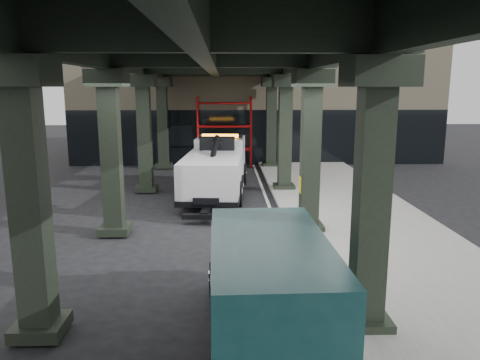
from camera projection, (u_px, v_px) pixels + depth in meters
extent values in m
plane|color=black|center=(225.00, 256.00, 12.64)|extent=(90.00, 90.00, 0.00)
cube|color=gray|center=(368.00, 230.00, 14.74)|extent=(5.00, 40.00, 0.15)
cube|color=silver|center=(279.00, 233.00, 14.66)|extent=(0.12, 38.00, 0.01)
cube|color=black|center=(371.00, 201.00, 8.32)|extent=(0.55, 0.55, 5.00)
cube|color=black|center=(379.00, 72.00, 7.88)|extent=(1.10, 1.10, 0.50)
cube|color=black|center=(365.00, 321.00, 8.77)|extent=(0.90, 0.90, 0.24)
cube|color=black|center=(310.00, 154.00, 14.20)|extent=(0.55, 0.55, 5.00)
cube|color=black|center=(312.00, 78.00, 13.76)|extent=(1.10, 1.10, 0.50)
cube|color=black|center=(308.00, 227.00, 14.65)|extent=(0.90, 0.90, 0.24)
cube|color=black|center=(285.00, 134.00, 20.08)|extent=(0.55, 0.55, 5.00)
cube|color=black|center=(286.00, 81.00, 19.64)|extent=(1.10, 1.10, 0.50)
cube|color=black|center=(284.00, 187.00, 20.53)|extent=(0.90, 0.90, 0.24)
cube|color=black|center=(271.00, 123.00, 25.96)|extent=(0.55, 0.55, 5.00)
cube|color=black|center=(272.00, 82.00, 25.52)|extent=(1.10, 1.10, 0.50)
cube|color=black|center=(271.00, 165.00, 26.41)|extent=(0.90, 0.90, 0.24)
cube|color=black|center=(30.00, 204.00, 8.12)|extent=(0.55, 0.55, 5.00)
cube|color=black|center=(18.00, 71.00, 7.68)|extent=(1.10, 1.10, 0.50)
cube|color=black|center=(41.00, 327.00, 8.57)|extent=(0.90, 0.90, 0.24)
cube|color=black|center=(111.00, 155.00, 14.00)|extent=(0.55, 0.55, 5.00)
cube|color=black|center=(107.00, 78.00, 13.56)|extent=(1.10, 1.10, 0.50)
cube|color=black|center=(115.00, 229.00, 14.45)|extent=(0.90, 0.90, 0.24)
cube|color=black|center=(145.00, 135.00, 19.88)|extent=(0.55, 0.55, 5.00)
cube|color=black|center=(142.00, 81.00, 19.44)|extent=(1.10, 1.10, 0.50)
cube|color=black|center=(147.00, 188.00, 20.33)|extent=(0.90, 0.90, 0.24)
cube|color=black|center=(163.00, 124.00, 25.76)|extent=(0.55, 0.55, 5.00)
cube|color=black|center=(161.00, 82.00, 25.32)|extent=(1.10, 1.10, 0.50)
cube|color=black|center=(164.00, 165.00, 26.21)|extent=(0.90, 0.90, 0.24)
cube|color=black|center=(313.00, 50.00, 13.60)|extent=(0.35, 32.00, 1.10)
cube|color=black|center=(106.00, 50.00, 13.40)|extent=(0.35, 32.00, 1.10)
cube|color=black|center=(210.00, 50.00, 13.50)|extent=(0.35, 32.00, 1.10)
cube|color=black|center=(210.00, 25.00, 13.36)|extent=(7.40, 32.00, 0.30)
cube|color=#C6B793|center=(254.00, 94.00, 31.53)|extent=(22.00, 10.00, 8.00)
cylinder|color=red|center=(198.00, 131.00, 26.80)|extent=(0.08, 0.08, 4.00)
cylinder|color=red|center=(197.00, 133.00, 26.02)|extent=(0.08, 0.08, 4.00)
cylinder|color=red|center=(250.00, 131.00, 26.90)|extent=(0.08, 0.08, 4.00)
cylinder|color=red|center=(251.00, 132.00, 26.12)|extent=(0.08, 0.08, 4.00)
cylinder|color=red|center=(224.00, 148.00, 27.05)|extent=(3.00, 0.08, 0.08)
cylinder|color=red|center=(224.00, 126.00, 26.79)|extent=(3.00, 0.08, 0.08)
cylinder|color=red|center=(224.00, 103.00, 26.54)|extent=(3.00, 0.08, 0.08)
cube|color=black|center=(216.00, 182.00, 19.36)|extent=(1.48, 6.89, 0.23)
cube|color=white|center=(221.00, 155.00, 21.49)|extent=(2.32, 2.36, 1.64)
cube|color=white|center=(223.00, 162.00, 22.51)|extent=(2.19, 0.81, 0.82)
cube|color=black|center=(221.00, 145.00, 21.62)|extent=(2.10, 1.35, 0.77)
cube|color=white|center=(213.00, 172.00, 18.22)|extent=(2.56, 4.72, 1.28)
cube|color=orange|center=(220.00, 136.00, 21.13)|extent=(1.66, 0.39, 0.15)
cube|color=black|center=(217.00, 143.00, 19.83)|extent=(1.50, 0.67, 0.55)
cylinder|color=black|center=(213.00, 154.00, 18.27)|extent=(0.48, 3.20, 1.22)
cube|color=black|center=(206.00, 210.00, 16.12)|extent=(0.38, 1.29, 0.16)
cube|color=black|center=(204.00, 217.00, 15.51)|extent=(1.47, 0.35, 0.16)
cylinder|color=black|center=(200.00, 173.00, 21.98)|extent=(0.40, 1.03, 1.00)
cylinder|color=silver|center=(200.00, 173.00, 21.98)|extent=(0.40, 0.58, 0.55)
cylinder|color=black|center=(243.00, 174.00, 21.89)|extent=(0.40, 1.03, 1.00)
cylinder|color=silver|center=(243.00, 174.00, 21.89)|extent=(0.40, 0.58, 0.55)
cylinder|color=black|center=(190.00, 187.00, 19.04)|extent=(0.40, 1.03, 1.00)
cylinder|color=silver|center=(190.00, 187.00, 19.04)|extent=(0.40, 0.58, 0.55)
cylinder|color=black|center=(239.00, 187.00, 18.94)|extent=(0.40, 1.03, 1.00)
cylinder|color=silver|center=(239.00, 187.00, 18.94)|extent=(0.40, 0.58, 0.55)
cylinder|color=black|center=(186.00, 193.00, 17.88)|extent=(0.40, 1.03, 1.00)
cylinder|color=silver|center=(186.00, 193.00, 17.88)|extent=(0.40, 0.58, 0.55)
cylinder|color=black|center=(238.00, 194.00, 17.78)|extent=(0.40, 1.03, 1.00)
cylinder|color=silver|center=(238.00, 194.00, 17.78)|extent=(0.40, 0.58, 0.55)
cube|color=#0F3538|center=(256.00, 257.00, 10.19)|extent=(1.85, 1.02, 0.81)
cube|color=#0F3538|center=(269.00, 290.00, 7.71)|extent=(1.96, 4.06, 1.75)
cube|color=#98794D|center=(266.00, 319.00, 8.20)|extent=(2.01, 5.05, 0.31)
cube|color=black|center=(258.00, 231.00, 9.70)|extent=(1.75, 0.42, 0.75)
cube|color=black|center=(268.00, 259.00, 7.88)|extent=(1.97, 3.26, 0.49)
cube|color=silver|center=(254.00, 265.00, 10.72)|extent=(1.79, 0.14, 0.27)
cylinder|color=black|center=(215.00, 279.00, 10.19)|extent=(0.27, 0.76, 0.75)
cylinder|color=silver|center=(215.00, 279.00, 10.19)|extent=(0.29, 0.42, 0.41)
cylinder|color=black|center=(297.00, 278.00, 10.28)|extent=(0.27, 0.76, 0.75)
cylinder|color=silver|center=(297.00, 278.00, 10.28)|extent=(0.29, 0.42, 0.41)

